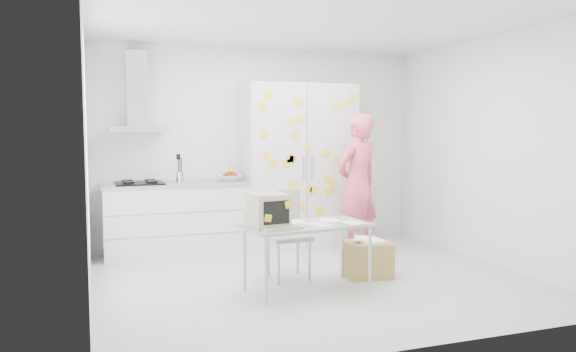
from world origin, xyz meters
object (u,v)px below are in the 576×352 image
object	(u,v)px
person	(358,184)
chair	(286,229)
cardboard_box	(368,259)
desk	(283,217)

from	to	relation	value
person	chair	world-z (taller)	person
cardboard_box	desk	bearing A→B (deg)	-166.22
chair	cardboard_box	world-z (taller)	chair
person	chair	xyz separation A→B (m)	(-1.24, -0.77, -0.37)
chair	cardboard_box	xyz separation A→B (m)	(0.85, -0.27, -0.33)
cardboard_box	chair	bearing A→B (deg)	162.07
chair	person	bearing A→B (deg)	30.94
chair	cardboard_box	size ratio (longest dim) A/B	1.76
person	desk	xyz separation A→B (m)	(-1.45, -1.30, -0.15)
desk	chair	size ratio (longest dim) A/B	1.39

